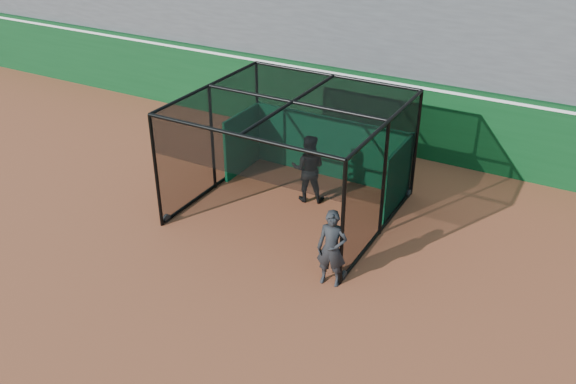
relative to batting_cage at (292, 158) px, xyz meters
The scene contains 5 objects.
ground 3.79m from the batting_cage, 90.03° to the right, with size 120.00×120.00×0.00m, color brown.
outfield_wall 5.05m from the batting_cage, 90.02° to the left, with size 50.00×0.50×2.50m.
batting_cage is the anchor object (origin of this frame).
batter 0.90m from the batting_cage, 78.85° to the left, with size 0.95×0.74×1.95m, color black.
on_deck_player 3.51m from the batting_cage, 46.52° to the right, with size 0.75×0.56×1.86m.
Camera 1 is at (7.00, -9.30, 8.51)m, focal length 38.00 mm.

